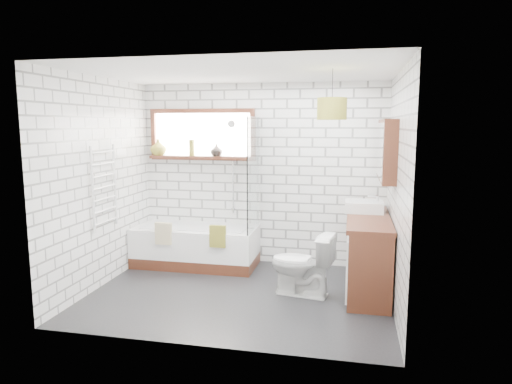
% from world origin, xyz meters
% --- Properties ---
extents(floor, '(3.40, 2.60, 0.01)m').
position_xyz_m(floor, '(0.00, 0.00, -0.01)').
color(floor, black).
rests_on(floor, ground).
extents(ceiling, '(3.40, 2.60, 0.01)m').
position_xyz_m(ceiling, '(0.00, 0.00, 2.50)').
color(ceiling, white).
rests_on(ceiling, ground).
extents(wall_back, '(3.40, 0.01, 2.50)m').
position_xyz_m(wall_back, '(0.00, 1.30, 1.25)').
color(wall_back, white).
rests_on(wall_back, ground).
extents(wall_front, '(3.40, 0.01, 2.50)m').
position_xyz_m(wall_front, '(0.00, -1.30, 1.25)').
color(wall_front, white).
rests_on(wall_front, ground).
extents(wall_left, '(0.01, 2.60, 2.50)m').
position_xyz_m(wall_left, '(-1.70, 0.00, 1.25)').
color(wall_left, white).
rests_on(wall_left, ground).
extents(wall_right, '(0.01, 2.60, 2.50)m').
position_xyz_m(wall_right, '(1.70, 0.00, 1.25)').
color(wall_right, white).
rests_on(wall_right, ground).
extents(window, '(1.52, 0.16, 0.68)m').
position_xyz_m(window, '(-0.85, 1.26, 1.80)').
color(window, '#39190F').
rests_on(window, wall_back).
extents(towel_radiator, '(0.06, 0.52, 1.00)m').
position_xyz_m(towel_radiator, '(-1.66, 0.00, 1.20)').
color(towel_radiator, white).
rests_on(towel_radiator, wall_left).
extents(mirror_cabinet, '(0.16, 1.20, 0.70)m').
position_xyz_m(mirror_cabinet, '(1.62, 0.60, 1.65)').
color(mirror_cabinet, '#39190F').
rests_on(mirror_cabinet, wall_right).
extents(shower_riser, '(0.02, 0.02, 1.30)m').
position_xyz_m(shower_riser, '(-0.40, 1.26, 1.35)').
color(shower_riser, silver).
rests_on(shower_riser, wall_back).
extents(bathtub, '(1.68, 0.74, 0.54)m').
position_xyz_m(bathtub, '(-0.85, 0.93, 0.27)').
color(bathtub, white).
rests_on(bathtub, floor).
extents(shower_screen, '(0.02, 0.72, 1.50)m').
position_xyz_m(shower_screen, '(-0.03, 0.93, 1.29)').
color(shower_screen, white).
rests_on(shower_screen, bathtub).
extents(towel_green, '(0.21, 0.06, 0.29)m').
position_xyz_m(towel_green, '(-0.42, 0.56, 0.52)').
color(towel_green, olive).
rests_on(towel_green, bathtub).
extents(towel_beige, '(0.22, 0.06, 0.29)m').
position_xyz_m(towel_beige, '(-1.17, 0.56, 0.52)').
color(towel_beige, '#C0B285').
rests_on(towel_beige, bathtub).
extents(vanity, '(0.49, 1.53, 0.88)m').
position_xyz_m(vanity, '(1.45, 0.45, 0.44)').
color(vanity, '#39190F').
rests_on(vanity, floor).
extents(basin, '(0.46, 0.40, 0.13)m').
position_xyz_m(basin, '(1.39, 0.78, 0.94)').
color(basin, white).
rests_on(basin, vanity).
extents(tap, '(0.03, 0.03, 0.15)m').
position_xyz_m(tap, '(1.55, 0.78, 1.00)').
color(tap, silver).
rests_on(tap, vanity).
extents(toilet, '(0.52, 0.77, 0.73)m').
position_xyz_m(toilet, '(0.71, 0.12, 0.36)').
color(toilet, white).
rests_on(toilet, floor).
extents(vase_olive, '(0.30, 0.30, 0.23)m').
position_xyz_m(vase_olive, '(-1.50, 1.23, 1.60)').
color(vase_olive, olive).
rests_on(vase_olive, window).
extents(vase_dark, '(0.18, 0.18, 0.17)m').
position_xyz_m(vase_dark, '(-0.63, 1.23, 1.57)').
color(vase_dark, black).
rests_on(vase_dark, window).
extents(bottle, '(0.09, 0.09, 0.23)m').
position_xyz_m(bottle, '(-0.99, 1.23, 1.59)').
color(bottle, olive).
rests_on(bottle, window).
extents(pendant, '(0.30, 0.30, 0.22)m').
position_xyz_m(pendant, '(1.02, -0.15, 2.10)').
color(pendant, olive).
rests_on(pendant, ceiling).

